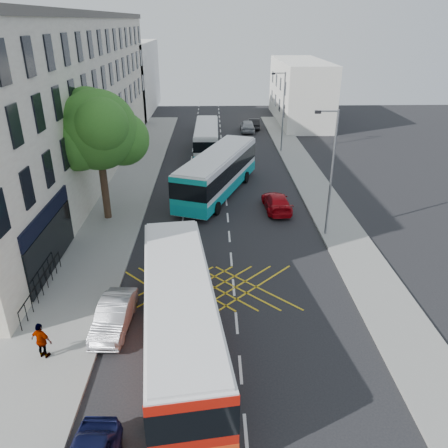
{
  "coord_description": "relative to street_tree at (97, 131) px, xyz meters",
  "views": [
    {
      "loc": [
        -1.03,
        -13.47,
        12.83
      ],
      "look_at": [
        -0.42,
        9.23,
        2.2
      ],
      "focal_mm": 35.0,
      "sensor_mm": 36.0,
      "label": 1
    }
  ],
  "objects": [
    {
      "name": "ground",
      "position": [
        8.51,
        -14.97,
        -6.29
      ],
      "size": [
        120.0,
        120.0,
        0.0
      ],
      "primitive_type": "plane",
      "color": "black",
      "rests_on": "ground"
    },
    {
      "name": "lamp_near",
      "position": [
        14.71,
        -2.97,
        -1.68
      ],
      "size": [
        1.45,
        0.15,
        8.0
      ],
      "color": "slate",
      "rests_on": "pavement_right"
    },
    {
      "name": "red_hatchback",
      "position": [
        12.18,
        1.34,
        -5.66
      ],
      "size": [
        1.98,
        4.43,
        1.26
      ],
      "primitive_type": "imported",
      "rotation": [
        0.0,
        0.0,
        3.19
      ],
      "color": "#AD0710",
      "rests_on": "ground"
    },
    {
      "name": "pavement_left",
      "position": [
        0.01,
        0.03,
        -6.22
      ],
      "size": [
        5.0,
        70.0,
        0.15
      ],
      "primitive_type": "cube",
      "color": "gray",
      "rests_on": "ground"
    },
    {
      "name": "bus_mid",
      "position": [
        7.88,
        4.81,
        -4.5
      ],
      "size": [
        6.9,
        12.29,
        3.4
      ],
      "rotation": [
        0.0,
        0.0,
        -0.36
      ],
      "color": "silver",
      "rests_on": "ground"
    },
    {
      "name": "bus_near",
      "position": [
        6.05,
        -13.65,
        -4.53
      ],
      "size": [
        4.3,
        12.15,
        3.35
      ],
      "rotation": [
        0.0,
        0.0,
        0.13
      ],
      "color": "silver",
      "rests_on": "ground"
    },
    {
      "name": "distant_car_grey",
      "position": [
        6.81,
        26.59,
        -5.54
      ],
      "size": [
        2.92,
        5.6,
        1.51
      ],
      "primitive_type": "imported",
      "rotation": [
        0.0,
        0.0,
        -0.08
      ],
      "color": "#46484F",
      "rests_on": "ground"
    },
    {
      "name": "bus_far",
      "position": [
        6.87,
        17.08,
        -4.76
      ],
      "size": [
        2.66,
        10.39,
        2.92
      ],
      "rotation": [
        0.0,
        0.0,
        -0.01
      ],
      "color": "silver",
      "rests_on": "ground"
    },
    {
      "name": "railings",
      "position": [
        -1.19,
        -9.67,
        -5.57
      ],
      "size": [
        0.08,
        5.6,
        1.14
      ],
      "primitive_type": null,
      "color": "black",
      "rests_on": "pavement_left"
    },
    {
      "name": "distant_car_dark",
      "position": [
        12.88,
        28.26,
        -5.64
      ],
      "size": [
        1.57,
        4.03,
        1.31
      ],
      "primitive_type": "imported",
      "rotation": [
        0.0,
        0.0,
        3.09
      ],
      "color": "black",
      "rests_on": "ground"
    },
    {
      "name": "distant_car_silver",
      "position": [
        11.91,
        26.59,
        -5.55
      ],
      "size": [
        1.84,
        4.39,
        1.49
      ],
      "primitive_type": "imported",
      "rotation": [
        0.0,
        0.0,
        3.12
      ],
      "color": "#A1A4A9",
      "rests_on": "ground"
    },
    {
      "name": "pedestrian_far",
      "position": [
        0.42,
        -14.16,
        -5.31
      ],
      "size": [
        1.05,
        0.71,
        1.66
      ],
      "primitive_type": "imported",
      "rotation": [
        0.0,
        0.0,
        2.79
      ],
      "color": "gray",
      "rests_on": "pavement_left"
    },
    {
      "name": "pavement_right",
      "position": [
        16.01,
        0.03,
        -6.22
      ],
      "size": [
        3.0,
        70.0,
        0.15
      ],
      "primitive_type": "cube",
      "color": "gray",
      "rests_on": "ground"
    },
    {
      "name": "terrace_main",
      "position": [
        -5.49,
        9.52,
        0.46
      ],
      "size": [
        8.3,
        45.0,
        13.5
      ],
      "color": "beige",
      "rests_on": "ground"
    },
    {
      "name": "lamp_far",
      "position": [
        14.71,
        17.03,
        -1.68
      ],
      "size": [
        1.45,
        0.15,
        8.0
      ],
      "color": "slate",
      "rests_on": "pavement_right"
    },
    {
      "name": "building_right",
      "position": [
        19.51,
        33.03,
        -2.29
      ],
      "size": [
        6.0,
        18.0,
        8.0
      ],
      "primitive_type": "cube",
      "color": "silver",
      "rests_on": "ground"
    },
    {
      "name": "street_tree",
      "position": [
        0.0,
        0.0,
        0.0
      ],
      "size": [
        6.3,
        5.7,
        8.8
      ],
      "color": "#382619",
      "rests_on": "pavement_left"
    },
    {
      "name": "terrace_far",
      "position": [
        -5.49,
        40.03,
        -1.29
      ],
      "size": [
        8.0,
        20.0,
        10.0
      ],
      "primitive_type": "cube",
      "color": "silver",
      "rests_on": "ground"
    },
    {
      "name": "motorbike",
      "position": [
        7.78,
        -18.72,
        -5.43
      ],
      "size": [
        0.62,
        2.07,
        1.83
      ],
      "rotation": [
        0.0,
        0.0,
        -0.03
      ],
      "color": "black",
      "rests_on": "ground"
    },
    {
      "name": "parked_car_silver",
      "position": [
        2.91,
        -12.13,
        -5.64
      ],
      "size": [
        1.6,
        4.02,
        1.3
      ],
      "primitive_type": "imported",
      "rotation": [
        0.0,
        0.0,
        -0.06
      ],
      "color": "#97999E",
      "rests_on": "ground"
    }
  ]
}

